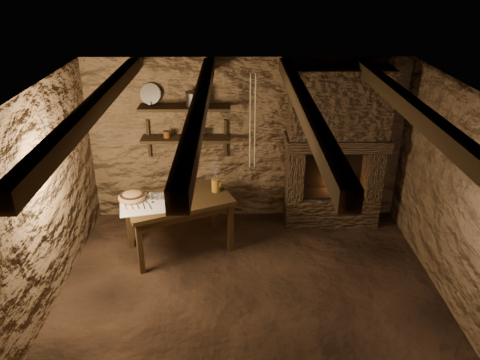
{
  "coord_description": "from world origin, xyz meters",
  "views": [
    {
      "loc": [
        -0.17,
        -4.34,
        3.58
      ],
      "look_at": [
        -0.1,
        0.9,
        1.1
      ],
      "focal_mm": 35.0,
      "sensor_mm": 36.0,
      "label": 1
    }
  ],
  "objects_px": {
    "red_pot": "(339,180)",
    "work_table": "(179,222)",
    "stoneware_jug": "(216,179)",
    "wooden_bowl": "(132,197)",
    "iron_stockpot": "(195,100)"
  },
  "relations": [
    {
      "from": "red_pot",
      "to": "iron_stockpot",
      "type": "bearing_deg",
      "value": 176.62
    },
    {
      "from": "work_table",
      "to": "wooden_bowl",
      "type": "distance_m",
      "value": 0.7
    },
    {
      "from": "work_table",
      "to": "red_pot",
      "type": "bearing_deg",
      "value": -6.82
    },
    {
      "from": "stoneware_jug",
      "to": "wooden_bowl",
      "type": "bearing_deg",
      "value": -174.54
    },
    {
      "from": "red_pot",
      "to": "stoneware_jug",
      "type": "bearing_deg",
      "value": -165.12
    },
    {
      "from": "iron_stockpot",
      "to": "red_pot",
      "type": "distance_m",
      "value": 2.34
    },
    {
      "from": "work_table",
      "to": "stoneware_jug",
      "type": "xyz_separation_m",
      "value": [
        0.49,
        0.21,
        0.53
      ]
    },
    {
      "from": "stoneware_jug",
      "to": "red_pot",
      "type": "xyz_separation_m",
      "value": [
        1.75,
        0.46,
        -0.24
      ]
    },
    {
      "from": "iron_stockpot",
      "to": "red_pot",
      "type": "height_order",
      "value": "iron_stockpot"
    },
    {
      "from": "work_table",
      "to": "iron_stockpot",
      "type": "distance_m",
      "value": 1.66
    },
    {
      "from": "work_table",
      "to": "wooden_bowl",
      "type": "relative_size",
      "value": 4.27
    },
    {
      "from": "stoneware_jug",
      "to": "wooden_bowl",
      "type": "relative_size",
      "value": 1.12
    },
    {
      "from": "wooden_bowl",
      "to": "iron_stockpot",
      "type": "distance_m",
      "value": 1.55
    },
    {
      "from": "work_table",
      "to": "wooden_bowl",
      "type": "bearing_deg",
      "value": 159.23
    },
    {
      "from": "red_pot",
      "to": "work_table",
      "type": "bearing_deg",
      "value": -163.2
    }
  ]
}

